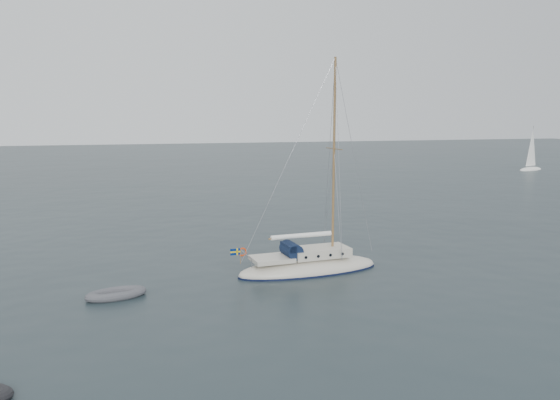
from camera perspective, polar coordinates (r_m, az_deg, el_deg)
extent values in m
plane|color=black|center=(29.60, 3.03, -8.90)|extent=(300.00, 300.00, 0.00)
ellipsoid|color=beige|center=(32.07, 3.02, -7.22)|extent=(8.54, 2.66, 1.42)
cube|color=silver|center=(32.03, 4.16, -5.44)|extent=(3.42, 1.80, 0.52)
cube|color=beige|center=(31.22, -0.96, -6.09)|extent=(2.28, 1.80, 0.24)
cylinder|color=#0F1B35|center=(31.43, 1.14, -5.21)|extent=(0.91, 1.57, 0.91)
cube|color=#0F1B35|center=(31.33, 0.81, -4.90)|extent=(0.43, 1.57, 0.38)
cylinder|color=#8E5C38|center=(31.44, 5.74, 4.31)|extent=(0.14, 0.14, 11.39)
cylinder|color=#8E5C38|center=(31.40, 5.76, 5.34)|extent=(0.05, 2.09, 0.05)
cylinder|color=#8E5C38|center=(31.43, 2.22, -3.80)|extent=(3.99, 0.09, 0.09)
cylinder|color=white|center=(31.42, 2.22, -3.71)|extent=(3.71, 0.27, 0.27)
cylinder|color=gray|center=(30.79, -3.71, -5.54)|extent=(0.04, 2.09, 0.04)
torus|color=red|center=(31.32, -4.01, -5.29)|extent=(0.51, 0.09, 0.51)
cylinder|color=#8E5C38|center=(30.75, -4.32, -5.75)|extent=(0.03, 0.03, 0.85)
cube|color=navy|center=(30.62, -4.85, -5.26)|extent=(0.57, 0.02, 0.36)
cube|color=yellow|center=(30.62, -4.85, -5.26)|extent=(0.59, 0.03, 0.09)
cube|color=yellow|center=(30.64, -4.66, -5.25)|extent=(0.09, 0.03, 0.38)
cylinder|color=black|center=(32.49, 1.56, -5.22)|extent=(0.17, 0.06, 0.17)
cylinder|color=black|center=(30.81, 2.56, -6.01)|extent=(0.17, 0.06, 0.17)
cylinder|color=black|center=(32.71, 2.84, -5.13)|extent=(0.17, 0.06, 0.17)
cylinder|color=black|center=(31.04, 3.90, -5.91)|extent=(0.17, 0.06, 0.17)
cylinder|color=black|center=(32.95, 4.09, -5.03)|extent=(0.17, 0.06, 0.17)
cylinder|color=black|center=(31.30, 5.22, -5.80)|extent=(0.17, 0.06, 0.17)
cylinder|color=black|center=(33.21, 5.33, -4.94)|extent=(0.17, 0.06, 0.17)
cylinder|color=black|center=(31.57, 6.52, -5.69)|extent=(0.17, 0.06, 0.17)
cube|color=#535359|center=(28.83, -16.74, -9.50)|extent=(1.85, 0.76, 0.11)
ellipsoid|color=white|center=(99.39, 24.70, 2.88)|extent=(5.84, 1.95, 0.97)
cylinder|color=gray|center=(99.11, 24.85, 5.09)|extent=(0.10, 0.10, 6.81)
cone|color=white|center=(99.08, 24.82, 5.09)|extent=(3.11, 3.11, 6.32)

